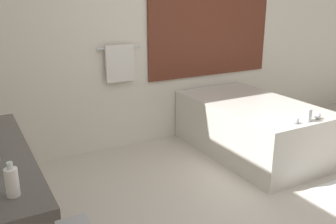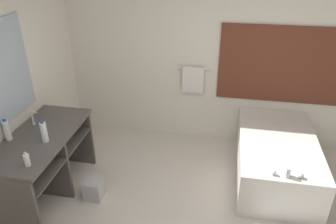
{
  "view_description": "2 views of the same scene",
  "coord_description": "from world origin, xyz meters",
  "views": [
    {
      "loc": [
        -1.78,
        -1.61,
        1.69
      ],
      "look_at": [
        -0.35,
        0.98,
        0.76
      ],
      "focal_mm": 40.0,
      "sensor_mm": 36.0,
      "label": 1
    },
    {
      "loc": [
        0.16,
        -2.33,
        2.85
      ],
      "look_at": [
        -0.5,
        1.19,
        0.93
      ],
      "focal_mm": 35.0,
      "sensor_mm": 36.0,
      "label": 2
    }
  ],
  "objects": [
    {
      "name": "bathtub",
      "position": [
        0.91,
        1.36,
        0.32
      ],
      "size": [
        0.97,
        1.66,
        0.7
      ],
      "color": "silver",
      "rests_on": "ground_plane"
    },
    {
      "name": "soap_dispenser",
      "position": [
        -1.67,
        -0.04,
        0.93
      ],
      "size": [
        0.06,
        0.06,
        0.16
      ],
      "color": "white",
      "rests_on": "vanity_counter"
    },
    {
      "name": "wall_back_with_blinds",
      "position": [
        0.03,
        2.23,
        1.35
      ],
      "size": [
        7.4,
        0.13,
        2.7
      ],
      "color": "silver",
      "rests_on": "ground_plane"
    }
  ]
}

